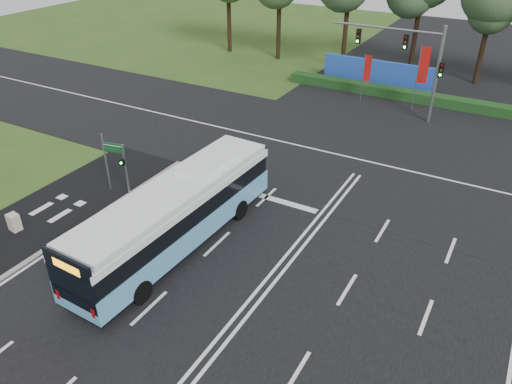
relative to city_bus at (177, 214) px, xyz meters
The scene contains 14 objects.
ground 5.24m from the city_bus, 10.73° to the left, with size 120.00×120.00×0.00m, color #30521B.
road_main 5.23m from the city_bus, 10.73° to the left, with size 20.00×120.00×0.04m, color black.
road_cross 13.91m from the city_bus, 69.44° to the left, with size 120.00×14.00×0.05m, color black.
bike_path 8.12m from the city_bus, 164.79° to the right, with size 5.00×18.00×0.06m, color black.
kerb_strip 5.90m from the city_bus, 158.39° to the right, with size 0.25×18.00×0.12m, color gray.
city_bus is the anchor object (origin of this frame).
pedestrian_signal 5.88m from the city_bus, 155.65° to the left, with size 0.25×0.40×3.06m.
street_sign 6.81m from the city_bus, 159.12° to the left, with size 1.33×0.34×3.47m.
utility_cabinet 8.55m from the city_bus, 158.95° to the right, with size 0.57×0.47×0.95m, color beige.
banner_flag_left 23.34m from the city_bus, 87.12° to the left, with size 0.55×0.21×3.87m.
banner_flag_mid 23.86m from the city_bus, 76.81° to the left, with size 0.76×0.14×5.13m.
traffic_light_gantry 22.20m from the city_bus, 76.72° to the left, with size 8.41×0.28×7.00m.
hedge 25.91m from the city_bus, 79.21° to the left, with size 22.00×1.20×0.80m, color #163B15.
blue_hoarding 27.94m from the city_bus, 88.26° to the left, with size 10.00×0.30×2.20m, color blue.
Camera 1 is at (7.85, -15.95, 14.35)m, focal length 35.00 mm.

